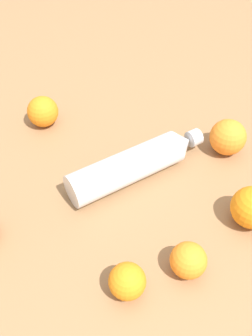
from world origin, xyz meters
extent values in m
plane|color=olive|center=(0.00, 0.00, 0.00)|extent=(2.40, 2.40, 0.00)
cylinder|color=silver|center=(0.02, -0.02, 0.03)|extent=(0.25, 0.09, 0.07)
cone|color=silver|center=(-0.12, -0.03, 0.03)|extent=(0.04, 0.07, 0.07)
cylinder|color=#B2B7BF|center=(-0.15, -0.04, 0.03)|extent=(0.03, 0.04, 0.04)
sphere|color=orange|center=(-0.22, 0.00, 0.04)|extent=(0.08, 0.08, 0.08)
sphere|color=orange|center=(0.13, 0.20, 0.03)|extent=(0.06, 0.06, 0.06)
sphere|color=orange|center=(0.02, 0.21, 0.03)|extent=(0.06, 0.06, 0.06)
sphere|color=orange|center=(0.11, -0.27, 0.04)|extent=(0.07, 0.07, 0.07)
sphere|color=orange|center=(-0.14, 0.18, 0.04)|extent=(0.08, 0.08, 0.08)
camera|label=1|loc=(0.26, 0.46, 0.60)|focal=41.60mm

